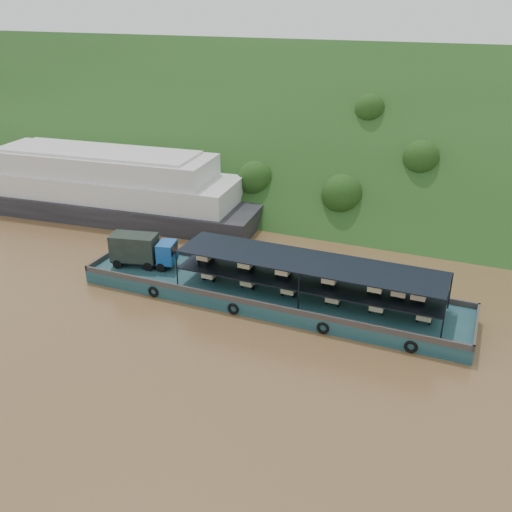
% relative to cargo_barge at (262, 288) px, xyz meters
% --- Properties ---
extents(ground, '(160.00, 160.00, 0.00)m').
position_rel_cargo_barge_xyz_m(ground, '(0.61, -1.01, -1.10)').
color(ground, brown).
rests_on(ground, ground).
extents(hillside, '(140.00, 39.60, 39.60)m').
position_rel_cargo_barge_xyz_m(hillside, '(0.61, 34.99, -1.10)').
color(hillside, '#1A3814').
rests_on(hillside, ground).
extents(cargo_barge, '(35.00, 7.18, 4.54)m').
position_rel_cargo_barge_xyz_m(cargo_barge, '(0.00, 0.00, 0.00)').
color(cargo_barge, '#123742').
rests_on(cargo_barge, ground).
extents(passenger_ferry, '(40.48, 13.44, 8.05)m').
position_rel_cargo_barge_xyz_m(passenger_ferry, '(-26.53, 13.31, 2.39)').
color(passenger_ferry, black).
rests_on(passenger_ferry, ground).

